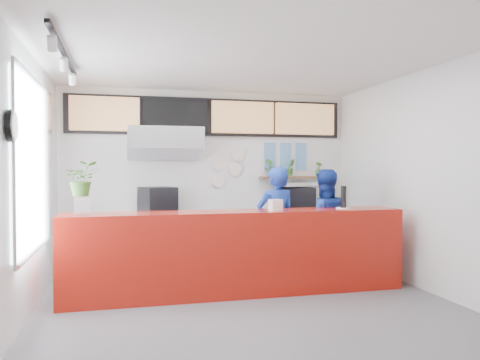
{
  "coord_description": "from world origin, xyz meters",
  "views": [
    {
      "loc": [
        -1.47,
        -5.56,
        1.66
      ],
      "look_at": [
        0.1,
        0.7,
        1.5
      ],
      "focal_mm": 35.0,
      "sensor_mm": 36.0,
      "label": 1
    }
  ],
  "objects_px": {
    "service_counter": "(238,253)",
    "pepper_mill": "(343,197)",
    "espresso_machine": "(295,200)",
    "panini_oven": "(158,201)",
    "staff_center": "(276,224)",
    "staff_right": "(324,225)"
  },
  "relations": [
    {
      "from": "staff_center",
      "to": "staff_right",
      "type": "xyz_separation_m",
      "value": [
        0.73,
        -0.05,
        -0.02
      ]
    },
    {
      "from": "panini_oven",
      "to": "staff_right",
      "type": "relative_size",
      "value": 0.31
    },
    {
      "from": "service_counter",
      "to": "espresso_machine",
      "type": "height_order",
      "value": "espresso_machine"
    },
    {
      "from": "staff_center",
      "to": "panini_oven",
      "type": "bearing_deg",
      "value": -48.49
    },
    {
      "from": "espresso_machine",
      "to": "pepper_mill",
      "type": "bearing_deg",
      "value": -81.05
    },
    {
      "from": "service_counter",
      "to": "staff_center",
      "type": "distance_m",
      "value": 0.91
    },
    {
      "from": "service_counter",
      "to": "espresso_machine",
      "type": "relative_size",
      "value": 6.88
    },
    {
      "from": "panini_oven",
      "to": "espresso_machine",
      "type": "bearing_deg",
      "value": -20.82
    },
    {
      "from": "staff_right",
      "to": "espresso_machine",
      "type": "bearing_deg",
      "value": -83.59
    },
    {
      "from": "service_counter",
      "to": "staff_right",
      "type": "xyz_separation_m",
      "value": [
        1.43,
        0.46,
        0.27
      ]
    },
    {
      "from": "staff_center",
      "to": "staff_right",
      "type": "relative_size",
      "value": 1.02
    },
    {
      "from": "panini_oven",
      "to": "staff_center",
      "type": "height_order",
      "value": "staff_center"
    },
    {
      "from": "pepper_mill",
      "to": "espresso_machine",
      "type": "bearing_deg",
      "value": 90.77
    },
    {
      "from": "service_counter",
      "to": "panini_oven",
      "type": "height_order",
      "value": "panini_oven"
    },
    {
      "from": "staff_center",
      "to": "staff_right",
      "type": "height_order",
      "value": "staff_center"
    },
    {
      "from": "espresso_machine",
      "to": "service_counter",
      "type": "bearing_deg",
      "value": -121.07
    },
    {
      "from": "panini_oven",
      "to": "staff_right",
      "type": "distance_m",
      "value": 2.72
    },
    {
      "from": "panini_oven",
      "to": "staff_center",
      "type": "relative_size",
      "value": 0.3
    },
    {
      "from": "service_counter",
      "to": "staff_right",
      "type": "distance_m",
      "value": 1.52
    },
    {
      "from": "espresso_machine",
      "to": "staff_center",
      "type": "xyz_separation_m",
      "value": [
        -0.78,
        -1.29,
        -0.27
      ]
    },
    {
      "from": "service_counter",
      "to": "pepper_mill",
      "type": "xyz_separation_m",
      "value": [
        1.5,
        -0.03,
        0.72
      ]
    },
    {
      "from": "espresso_machine",
      "to": "staff_center",
      "type": "relative_size",
      "value": 0.39
    }
  ]
}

